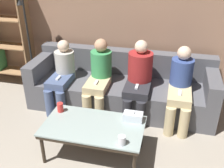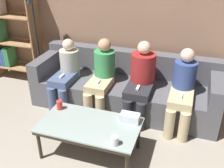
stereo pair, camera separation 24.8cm
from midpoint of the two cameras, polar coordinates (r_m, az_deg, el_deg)
The scene contains 12 objects.
wall_back at distance 4.11m, azimuth 6.94°, elevation 14.87°, with size 12.00×0.06×2.60m.
couch at distance 4.00m, azimuth 4.57°, elevation -0.86°, with size 2.73×0.87×0.80m.
coffee_table at distance 3.02m, azimuth -2.51°, elevation -9.38°, with size 1.14×0.63×0.42m.
cup_near_left at distance 3.26m, azimuth -9.24°, elevation -4.57°, with size 0.07×0.07×0.12m.
cup_near_right at distance 2.70m, azimuth 3.27°, elevation -12.27°, with size 0.08×0.08×0.10m.
tissue_box at distance 3.03m, azimuth 6.29°, elevation -7.32°, with size 0.22×0.12×0.13m.
bookshelf at distance 4.95m, azimuth -20.41°, elevation 10.73°, with size 0.91×0.32×1.86m.
standing_lamp at distance 4.40m, azimuth -14.58°, elevation 11.89°, with size 0.31×0.26×1.73m.
seated_person_left_end at distance 3.95m, azimuth -8.21°, elevation 2.44°, with size 0.31×0.66×1.01m.
seated_person_mid_left at distance 3.75m, azimuth -0.34°, elevation 1.84°, with size 0.31×0.67×1.08m.
seated_person_mid_right at distance 3.64m, azimuth 8.26°, elevation 1.04°, with size 0.34×0.67×1.10m.
seated_person_right_end at distance 3.58m, azimuth 17.03°, elevation -0.96°, with size 0.31×0.70×1.06m.
Camera 2 is at (0.92, -0.35, 2.22)m, focal length 42.00 mm.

